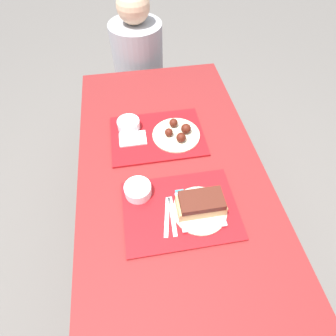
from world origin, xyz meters
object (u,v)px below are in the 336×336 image
bowl_coleslaw_near (138,190)px  brisket_sandwich_plate (201,206)px  person_seated_across (138,53)px  tray_near (179,210)px  bowl_coleslaw_far (129,124)px  wings_plate_far (177,133)px  tray_far (157,136)px

bowl_coleslaw_near → brisket_sandwich_plate: 0.26m
brisket_sandwich_plate → person_seated_across: bearing=96.1°
tray_near → brisket_sandwich_plate: bearing=-12.9°
brisket_sandwich_plate → bowl_coleslaw_far: bearing=115.4°
tray_near → wings_plate_far: (0.07, 0.40, 0.02)m
tray_near → wings_plate_far: bearing=80.7°
bowl_coleslaw_near → wings_plate_far: wings_plate_far is taller
tray_near → bowl_coleslaw_near: size_ratio=4.11×
person_seated_across → wings_plate_far: bearing=-81.7°
tray_near → tray_far: bearing=94.1°
tray_near → tray_far: same height
tray_near → brisket_sandwich_plate: brisket_sandwich_plate is taller
tray_far → bowl_coleslaw_near: (-0.12, -0.32, 0.03)m
wings_plate_far → tray_far: bearing=170.3°
wings_plate_far → person_seated_across: size_ratio=0.34×
bowl_coleslaw_near → wings_plate_far: size_ratio=0.47×
tray_near → bowl_coleslaw_far: bowl_coleslaw_far is taller
bowl_coleslaw_near → bowl_coleslaw_far: (-0.01, 0.39, 0.00)m
tray_near → bowl_coleslaw_near: bowl_coleslaw_near is taller
tray_far → bowl_coleslaw_far: bearing=152.1°
bowl_coleslaw_far → brisket_sandwich_plate: bearing=-64.6°
tray_far → bowl_coleslaw_near: bearing=-111.3°
brisket_sandwich_plate → person_seated_across: (-0.13, 1.24, -0.06)m
bowl_coleslaw_far → wings_plate_far: size_ratio=0.47×
tray_near → bowl_coleslaw_near: bearing=146.5°
tray_near → person_seated_across: 1.22m
brisket_sandwich_plate → wings_plate_far: size_ratio=0.93×
bowl_coleslaw_near → brisket_sandwich_plate: bearing=-27.3°
wings_plate_far → person_seated_across: person_seated_across is taller
bowl_coleslaw_near → brisket_sandwich_plate: (0.23, -0.12, 0.01)m
brisket_sandwich_plate → bowl_coleslaw_far: 0.56m
brisket_sandwich_plate → person_seated_across: size_ratio=0.32×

